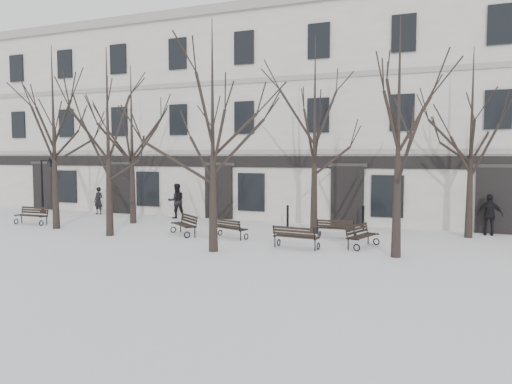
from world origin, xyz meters
The scene contains 21 objects.
ground centered at (0.00, 0.00, 0.00)m, with size 100.00×100.00×0.00m, color silver.
building centered at (0.00, 12.96, 5.52)m, with size 40.40×10.20×11.40m.
tree_0 centered at (-8.86, 1.68, 5.29)m, with size 5.92×5.92×8.46m.
tree_1 centered at (-5.19, 0.98, 4.96)m, with size 5.55×5.55×7.93m.
tree_2 centered at (0.52, -0.44, 5.09)m, with size 5.70×5.70×8.14m.
tree_3 centered at (6.67, 1.03, 4.97)m, with size 5.57×5.57×7.96m.
tree_4 centered at (-6.70, 4.65, 4.94)m, with size 5.53×5.53×7.90m.
tree_5 centered at (2.68, 4.95, 5.34)m, with size 5.98×5.98×8.54m.
tree_6 centered at (8.95, 6.34, 4.91)m, with size 5.49×5.49×7.85m.
bench_0 centered at (-11.06, 2.33, 0.47)m, with size 1.74×0.66×0.87m.
bench_1 centered at (-0.20, 2.35, 0.44)m, with size 1.70×1.08×0.81m.
bench_2 centered at (3.08, 1.19, 0.46)m, with size 1.73×0.76×0.85m.
bench_3 centered at (-2.33, 2.40, 0.48)m, with size 1.73×1.54×0.88m.
bench_4 centered at (3.92, 3.99, 0.43)m, with size 1.60×0.59×0.80m.
bench_5 centered at (5.25, 2.38, 0.46)m, with size 1.05×1.78×0.85m.
lamp_post centered at (-14.18, 6.26, 1.89)m, with size 1.02×0.38×3.27m.
bollard_a centered at (0.91, 6.55, 0.56)m, with size 0.13×0.13×1.04m.
bollard_b centered at (4.43, 7.12, 0.59)m, with size 0.14×0.14×1.09m.
pedestrian_a centered at (-10.93, 7.07, 0.00)m, with size 0.58×0.38×1.59m, color black.
pedestrian_b centered at (-5.74, 7.23, 0.00)m, with size 0.92×0.72×1.90m, color black.
pedestrian_c centered at (9.78, 7.29, 0.00)m, with size 1.04×0.43×1.78m, color black.
Camera 1 is at (8.72, -16.09, 3.42)m, focal length 35.00 mm.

